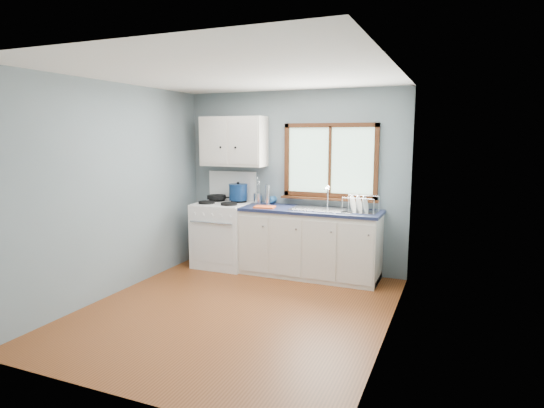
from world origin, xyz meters
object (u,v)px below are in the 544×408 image
at_px(base_cabinets, 310,246).
at_px(skillet, 217,197).
at_px(gas_range, 224,232).
at_px(sink, 323,214).
at_px(stockpot, 238,192).
at_px(thermos, 268,195).
at_px(dish_rack, 360,208).
at_px(utensil_crock, 258,198).

distance_m(base_cabinets, skillet, 1.59).
distance_m(gas_range, sink, 1.53).
relative_size(stockpot, thermos, 1.19).
height_order(gas_range, sink, gas_range).
relative_size(stockpot, dish_rack, 0.79).
distance_m(base_cabinets, stockpot, 1.32).
bearing_deg(sink, utensil_crock, 171.65).
xyz_separation_m(skillet, stockpot, (0.35, 0.01, 0.09)).
height_order(gas_range, skillet, gas_range).
bearing_deg(base_cabinets, dish_rack, -3.21).
xyz_separation_m(gas_range, dish_rack, (1.97, -0.02, 0.48)).
xyz_separation_m(skillet, thermos, (0.82, -0.00, 0.07)).
distance_m(gas_range, utensil_crock, 0.71).
relative_size(gas_range, thermos, 4.79).
relative_size(sink, stockpot, 2.48).
bearing_deg(stockpot, skillet, -178.00).
height_order(skillet, stockpot, stockpot).
relative_size(sink, thermos, 2.96).
height_order(skillet, dish_rack, dish_rack).
distance_m(base_cabinets, dish_rack, 0.88).
xyz_separation_m(stockpot, dish_rack, (1.80, -0.16, -0.10)).
xyz_separation_m(base_cabinets, utensil_crock, (-0.83, 0.15, 0.59)).
height_order(stockpot, dish_rack, stockpot).
bearing_deg(utensil_crock, thermos, -15.33).
bearing_deg(stockpot, sink, -5.19).
xyz_separation_m(base_cabinets, stockpot, (-1.13, 0.12, 0.67)).
height_order(base_cabinets, stockpot, stockpot).
xyz_separation_m(gas_range, sink, (1.49, 0.02, 0.37)).
relative_size(skillet, dish_rack, 1.01).
xyz_separation_m(base_cabinets, sink, (0.18, -0.00, 0.45)).
bearing_deg(base_cabinets, stockpot, 174.01).
relative_size(base_cabinets, utensil_crock, 4.84).
distance_m(sink, utensil_crock, 1.03).
relative_size(skillet, stockpot, 1.28).
distance_m(gas_range, thermos, 0.87).
xyz_separation_m(skillet, utensil_crock, (0.65, 0.04, 0.01)).
bearing_deg(base_cabinets, skillet, 175.89).
distance_m(sink, stockpot, 1.33).
bearing_deg(thermos, stockpot, 177.94).
bearing_deg(stockpot, thermos, -2.06).
height_order(base_cabinets, sink, sink).
height_order(gas_range, dish_rack, gas_range).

